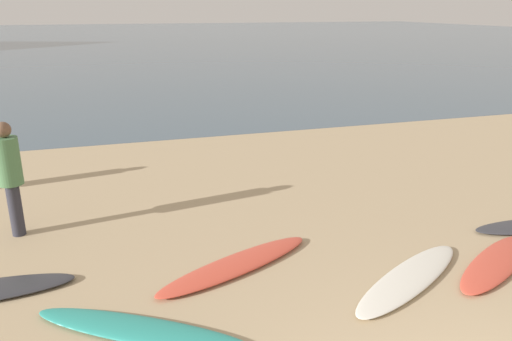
{
  "coord_description": "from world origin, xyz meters",
  "views": [
    {
      "loc": [
        -2.9,
        -1.76,
        3.43
      ],
      "look_at": [
        -0.31,
        6.46,
        0.6
      ],
      "focal_mm": 35.02,
      "sensor_mm": 36.0,
      "label": 1
    }
  ],
  "objects_px": {
    "surfboard_4": "(236,265)",
    "surfboard_6": "(496,262)",
    "person_1": "(9,170)",
    "surfboard_3": "(142,330)",
    "surfboard_5": "(410,278)"
  },
  "relations": [
    {
      "from": "surfboard_4",
      "to": "surfboard_6",
      "type": "xyz_separation_m",
      "value": [
        3.47,
        -1.03,
        -0.0
      ]
    },
    {
      "from": "surfboard_3",
      "to": "surfboard_4",
      "type": "distance_m",
      "value": 1.76
    },
    {
      "from": "surfboard_3",
      "to": "surfboard_5",
      "type": "height_order",
      "value": "surfboard_3"
    },
    {
      "from": "person_1",
      "to": "surfboard_5",
      "type": "bearing_deg",
      "value": 100.45
    },
    {
      "from": "person_1",
      "to": "surfboard_3",
      "type": "bearing_deg",
      "value": 68.78
    },
    {
      "from": "surfboard_6",
      "to": "surfboard_5",
      "type": "bearing_deg",
      "value": 149.57
    },
    {
      "from": "person_1",
      "to": "surfboard_4",
      "type": "bearing_deg",
      "value": 97.18
    },
    {
      "from": "surfboard_4",
      "to": "person_1",
      "type": "bearing_deg",
      "value": 122.13
    },
    {
      "from": "surfboard_4",
      "to": "surfboard_6",
      "type": "height_order",
      "value": "surfboard_4"
    },
    {
      "from": "surfboard_4",
      "to": "person_1",
      "type": "xyz_separation_m",
      "value": [
        -3.0,
        2.06,
        1.03
      ]
    },
    {
      "from": "surfboard_3",
      "to": "surfboard_5",
      "type": "xyz_separation_m",
      "value": [
        3.46,
        0.08,
        -0.0
      ]
    },
    {
      "from": "surfboard_5",
      "to": "surfboard_6",
      "type": "xyz_separation_m",
      "value": [
        1.39,
        -0.01,
        0.01
      ]
    },
    {
      "from": "surfboard_3",
      "to": "surfboard_5",
      "type": "relative_size",
      "value": 1.06
    },
    {
      "from": "surfboard_4",
      "to": "surfboard_5",
      "type": "xyz_separation_m",
      "value": [
        2.08,
        -1.02,
        -0.01
      ]
    },
    {
      "from": "surfboard_5",
      "to": "surfboard_3",
      "type": "bearing_deg",
      "value": 151.81
    }
  ]
}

